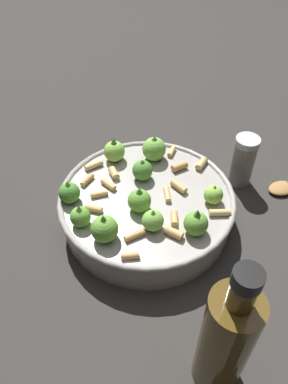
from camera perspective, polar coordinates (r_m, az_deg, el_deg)
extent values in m
plane|color=#2D2B28|center=(0.65, 0.00, -4.12)|extent=(2.40, 2.40, 0.00)
cylinder|color=#9E9993|center=(0.63, 0.00, -2.45)|extent=(0.28, 0.28, 0.06)
torus|color=#9E9993|center=(0.61, 0.00, -0.67)|extent=(0.29, 0.29, 0.01)
sphere|color=#75B247|center=(0.66, 1.17, 6.56)|extent=(0.04, 0.04, 0.04)
cone|color=#4C8933|center=(0.65, 1.20, 7.94)|extent=(0.02, 0.02, 0.01)
sphere|color=#4C8933|center=(0.60, -11.70, -0.11)|extent=(0.03, 0.03, 0.03)
cone|color=#609E38|center=(0.59, -11.95, 1.09)|extent=(0.02, 0.02, 0.01)
sphere|color=#609E38|center=(0.57, -10.10, -3.73)|extent=(0.03, 0.03, 0.03)
cone|color=#8CC64C|center=(0.55, -10.31, -2.57)|extent=(0.02, 0.02, 0.02)
sphere|color=#8CC64C|center=(0.67, -4.91, 6.20)|extent=(0.04, 0.04, 0.04)
cone|color=#4C8933|center=(0.65, -5.01, 7.53)|extent=(0.02, 0.02, 0.02)
sphere|color=#8CC64C|center=(0.60, 10.11, -0.39)|extent=(0.03, 0.03, 0.03)
cone|color=#8CC64C|center=(0.59, 10.29, 0.63)|extent=(0.01, 0.01, 0.01)
sphere|color=#609E38|center=(0.58, -1.13, -1.33)|extent=(0.04, 0.04, 0.04)
cone|color=#4C8933|center=(0.56, -1.16, -0.01)|extent=(0.02, 0.02, 0.02)
sphere|color=#4C8933|center=(0.63, -0.64, 3.32)|extent=(0.03, 0.03, 0.03)
cone|color=#4C8933|center=(0.62, -0.66, 4.48)|extent=(0.02, 0.02, 0.01)
sphere|color=#609E38|center=(0.55, 7.45, -4.76)|extent=(0.04, 0.04, 0.04)
cone|color=#4C8933|center=(0.53, 7.65, -3.38)|extent=(0.02, 0.02, 0.02)
sphere|color=#609E38|center=(0.54, -6.50, -5.61)|extent=(0.04, 0.04, 0.04)
cone|color=#609E38|center=(0.52, -6.68, -4.19)|extent=(0.02, 0.02, 0.02)
sphere|color=#75B247|center=(0.55, 0.91, -4.37)|extent=(0.03, 0.03, 0.03)
cone|color=#8CC64C|center=(0.54, 0.93, -3.24)|extent=(0.01, 0.01, 0.01)
cylinder|color=tan|center=(0.60, 3.15, -0.46)|extent=(0.03, 0.01, 0.01)
cylinder|color=tan|center=(0.64, -4.99, 2.88)|extent=(0.03, 0.02, 0.01)
cylinder|color=tan|center=(0.59, -8.13, -2.56)|extent=(0.02, 0.03, 0.01)
cylinder|color=tan|center=(0.55, -1.86, -6.60)|extent=(0.02, 0.03, 0.01)
cylinder|color=tan|center=(0.62, 4.92, 0.83)|extent=(0.03, 0.03, 0.01)
cylinder|color=tan|center=(0.62, -5.83, 1.14)|extent=(0.03, 0.03, 0.01)
cylinder|color=tan|center=(0.57, 4.20, -4.02)|extent=(0.02, 0.01, 0.01)
cylinder|color=tan|center=(0.64, -9.02, 1.83)|extent=(0.03, 0.02, 0.01)
cylinder|color=tan|center=(0.53, -2.62, -9.68)|extent=(0.01, 0.03, 0.01)
cylinder|color=tan|center=(0.66, -8.02, 4.05)|extent=(0.03, 0.03, 0.01)
cylinder|color=tan|center=(0.65, 5.04, 3.88)|extent=(0.02, 0.03, 0.01)
cylinder|color=tan|center=(0.55, 4.11, -6.22)|extent=(0.03, 0.03, 0.01)
cylinder|color=tan|center=(0.59, 11.04, -3.09)|extent=(0.01, 0.03, 0.01)
cylinder|color=tan|center=(0.61, -7.28, -0.46)|extent=(0.02, 0.03, 0.01)
cylinder|color=tan|center=(0.66, 8.37, 4.30)|extent=(0.03, 0.02, 0.01)
cylinder|color=tan|center=(0.69, 3.88, 6.18)|extent=(0.03, 0.02, 0.01)
cylinder|color=gray|center=(0.71, 14.40, 4.21)|extent=(0.04, 0.04, 0.09)
cylinder|color=silver|center=(0.68, 15.16, 7.43)|extent=(0.04, 0.04, 0.01)
cylinder|color=#4C3814|center=(0.45, 11.58, -21.57)|extent=(0.06, 0.06, 0.17)
cylinder|color=#4C3814|center=(0.36, 14.02, -14.85)|extent=(0.03, 0.03, 0.04)
cylinder|color=black|center=(0.34, 14.78, -12.64)|extent=(0.03, 0.03, 0.02)
ellipsoid|color=#9E703D|center=(0.74, 19.90, 0.55)|extent=(0.05, 0.06, 0.01)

